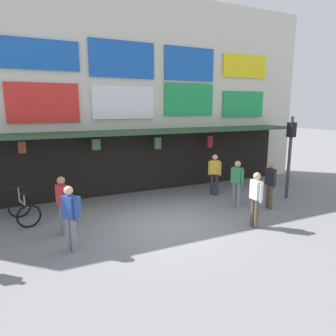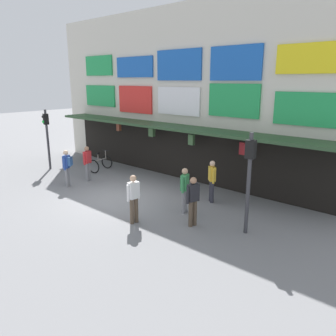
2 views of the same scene
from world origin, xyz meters
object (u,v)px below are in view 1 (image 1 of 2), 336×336
(traffic_light_far, at_px, (290,144))
(pedestrian_in_yellow, at_px, (71,213))
(pedestrian_in_white, at_px, (237,181))
(pedestrian_in_purple, at_px, (256,197))
(pedestrian_in_black, at_px, (62,202))
(bicycle_parked, at_px, (24,210))
(pedestrian_in_red, at_px, (215,172))
(pedestrian_in_green, at_px, (270,183))

(traffic_light_far, xyz_separation_m, pedestrian_in_yellow, (-8.37, -1.07, -1.16))
(traffic_light_far, relative_size, pedestrian_in_white, 1.90)
(pedestrian_in_purple, height_order, pedestrian_in_black, same)
(bicycle_parked, xyz_separation_m, pedestrian_in_black, (1.01, -1.50, 0.55))
(pedestrian_in_red, distance_m, pedestrian_in_black, 6.24)
(pedestrian_in_white, bearing_deg, pedestrian_in_black, 179.38)
(traffic_light_far, bearing_deg, pedestrian_in_purple, -150.33)
(traffic_light_far, bearing_deg, pedestrian_in_red, 146.65)
(traffic_light_far, xyz_separation_m, pedestrian_in_black, (-8.44, 0.06, -1.19))
(pedestrian_in_red, height_order, pedestrian_in_yellow, same)
(bicycle_parked, height_order, pedestrian_in_black, pedestrian_in_black)
(bicycle_parked, bearing_deg, pedestrian_in_yellow, -67.69)
(pedestrian_in_purple, bearing_deg, bicycle_parked, 151.59)
(pedestrian_in_white, bearing_deg, pedestrian_in_purple, -111.60)
(pedestrian_in_green, height_order, pedestrian_in_yellow, same)
(traffic_light_far, bearing_deg, pedestrian_in_black, 179.62)
(pedestrian_in_yellow, distance_m, pedestrian_in_purple, 5.23)
(traffic_light_far, relative_size, pedestrian_in_black, 1.90)
(bicycle_parked, distance_m, pedestrian_in_black, 1.89)
(pedestrian_in_yellow, xyz_separation_m, pedestrian_in_purple, (5.17, -0.75, -0.04))
(pedestrian_in_green, bearing_deg, pedestrian_in_purple, -145.34)
(bicycle_parked, relative_size, pedestrian_in_black, 0.77)
(traffic_light_far, height_order, pedestrian_in_green, traffic_light_far)
(bicycle_parked, bearing_deg, pedestrian_in_black, -56.06)
(pedestrian_in_green, relative_size, pedestrian_in_yellow, 1.00)
(bicycle_parked, distance_m, pedestrian_in_yellow, 2.90)
(pedestrian_in_black, bearing_deg, pedestrian_in_yellow, -86.51)
(traffic_light_far, distance_m, pedestrian_in_yellow, 8.52)
(pedestrian_in_white, xyz_separation_m, pedestrian_in_purple, (-0.72, -1.82, 0.00))
(traffic_light_far, xyz_separation_m, bicycle_parked, (-9.45, 1.56, -1.75))
(pedestrian_in_yellow, bearing_deg, pedestrian_in_white, 10.24)
(pedestrian_in_green, bearing_deg, traffic_light_far, 23.96)
(pedestrian_in_purple, bearing_deg, pedestrian_in_green, 34.66)
(traffic_light_far, height_order, pedestrian_in_white, traffic_light_far)
(pedestrian_in_red, bearing_deg, pedestrian_in_yellow, -156.22)
(bicycle_parked, relative_size, pedestrian_in_green, 0.77)
(pedestrian_in_yellow, bearing_deg, pedestrian_in_black, 93.49)
(pedestrian_in_white, bearing_deg, bicycle_parked, 167.34)
(pedestrian_in_red, relative_size, pedestrian_in_black, 1.00)
(traffic_light_far, xyz_separation_m, pedestrian_in_purple, (-3.20, -1.82, -1.19))
(pedestrian_in_yellow, height_order, pedestrian_in_white, same)
(pedestrian_in_red, height_order, pedestrian_in_purple, same)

